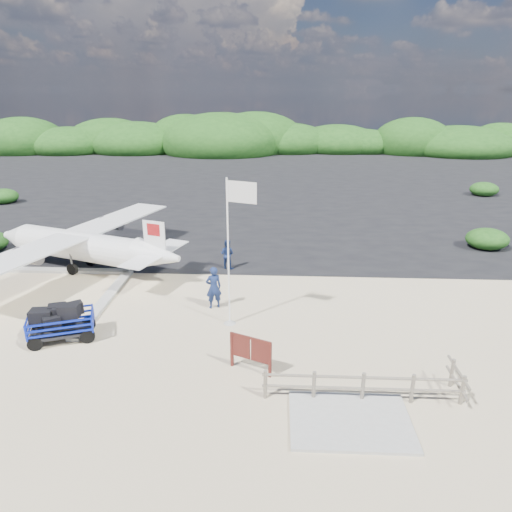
{
  "coord_description": "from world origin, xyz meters",
  "views": [
    {
      "loc": [
        3.3,
        -16.91,
        9.09
      ],
      "look_at": [
        2.28,
        3.83,
        1.5
      ],
      "focal_mm": 32.0,
      "sensor_mm": 36.0,
      "label": 1
    }
  ],
  "objects_px": {
    "flagpole": "(230,323)",
    "crew_b": "(227,254)",
    "crew_a": "(214,287)",
    "aircraft_large": "(377,198)",
    "signboard": "(251,371)",
    "baggage_cart": "(64,339)"
  },
  "relations": [
    {
      "from": "flagpole",
      "to": "crew_b",
      "type": "xyz_separation_m",
      "value": [
        -0.77,
        6.15,
        0.81
      ]
    },
    {
      "from": "crew_a",
      "to": "aircraft_large",
      "type": "relative_size",
      "value": 0.14
    },
    {
      "from": "signboard",
      "to": "aircraft_large",
      "type": "xyz_separation_m",
      "value": [
        9.7,
        27.3,
        0.0
      ]
    },
    {
      "from": "flagpole",
      "to": "crew_b",
      "type": "bearing_deg",
      "value": 97.11
    },
    {
      "from": "flagpole",
      "to": "aircraft_large",
      "type": "distance_m",
      "value": 26.24
    },
    {
      "from": "aircraft_large",
      "to": "crew_a",
      "type": "bearing_deg",
      "value": 81.93
    },
    {
      "from": "flagpole",
      "to": "aircraft_large",
      "type": "bearing_deg",
      "value": 65.77
    },
    {
      "from": "baggage_cart",
      "to": "aircraft_large",
      "type": "height_order",
      "value": "aircraft_large"
    },
    {
      "from": "baggage_cart",
      "to": "signboard",
      "type": "bearing_deg",
      "value": -33.29
    },
    {
      "from": "crew_a",
      "to": "signboard",
      "type": "bearing_deg",
      "value": 88.7
    },
    {
      "from": "crew_a",
      "to": "baggage_cart",
      "type": "bearing_deg",
      "value": 6.16
    },
    {
      "from": "baggage_cart",
      "to": "flagpole",
      "type": "relative_size",
      "value": 0.42
    },
    {
      "from": "signboard",
      "to": "crew_b",
      "type": "bearing_deg",
      "value": 125.0
    },
    {
      "from": "baggage_cart",
      "to": "crew_a",
      "type": "xyz_separation_m",
      "value": [
        5.45,
        3.04,
        0.97
      ]
    },
    {
      "from": "signboard",
      "to": "crew_b",
      "type": "xyz_separation_m",
      "value": [
        -1.84,
        9.52,
        0.81
      ]
    },
    {
      "from": "baggage_cart",
      "to": "crew_b",
      "type": "relative_size",
      "value": 1.58
    },
    {
      "from": "baggage_cart",
      "to": "signboard",
      "type": "relative_size",
      "value": 1.55
    },
    {
      "from": "flagpole",
      "to": "aircraft_large",
      "type": "xyz_separation_m",
      "value": [
        10.77,
        23.93,
        0.0
      ]
    },
    {
      "from": "crew_a",
      "to": "aircraft_large",
      "type": "xyz_separation_m",
      "value": [
        11.61,
        22.51,
        -0.97
      ]
    },
    {
      "from": "flagpole",
      "to": "crew_a",
      "type": "xyz_separation_m",
      "value": [
        -0.84,
        1.42,
        0.97
      ]
    },
    {
      "from": "crew_b",
      "to": "aircraft_large",
      "type": "distance_m",
      "value": 21.21
    },
    {
      "from": "flagpole",
      "to": "baggage_cart",
      "type": "bearing_deg",
      "value": -165.56
    }
  ]
}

